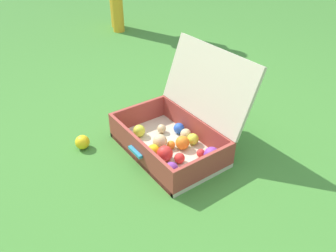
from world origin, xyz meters
TOP-DOWN VIEW (x-y plane):
  - ground_plane at (0.00, 0.00)m, footprint 16.00×16.00m
  - open_suitcase at (-0.06, 0.10)m, footprint 0.61×0.55m
  - stray_ball_on_grass at (-0.36, -0.33)m, footprint 0.08×0.08m

SIDE VIEW (x-z plane):
  - ground_plane at x=0.00m, z-range 0.00..0.00m
  - stray_ball_on_grass at x=-0.36m, z-range 0.00..0.08m
  - open_suitcase at x=-0.06m, z-range -0.14..0.37m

